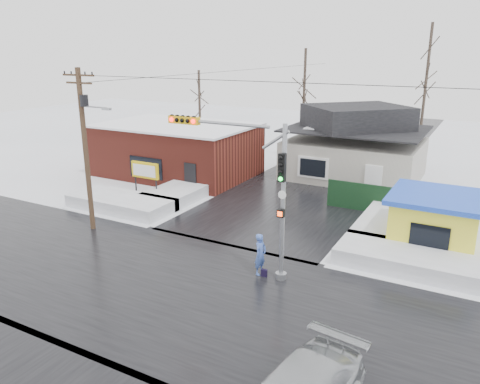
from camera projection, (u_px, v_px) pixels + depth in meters
The scene contains 19 objects.
ground at pixel (169, 287), 20.33m from camera, with size 120.00×120.00×0.00m, color white.
road_ns at pixel (169, 286), 20.33m from camera, with size 10.00×120.00×0.02m, color black.
road_ew at pixel (169, 286), 20.33m from camera, with size 120.00×10.00×0.02m, color black.
snowbank_nw at pixel (121, 203), 30.21m from camera, with size 7.00×3.00×0.80m, color white.
snowbank_ne at pixel (413, 260), 21.98m from camera, with size 7.00×3.00×0.80m, color white.
snowbank_nside_w at pixel (191, 188), 33.49m from camera, with size 3.00×8.00×0.80m, color white.
snowbank_nside_e at pixel (391, 220), 27.10m from camera, with size 3.00×8.00×0.80m, color white.
traffic_signal at pixel (250, 177), 20.38m from camera, with size 6.05×0.68×7.00m.
utility_pole at pixel (86, 141), 25.40m from camera, with size 3.15×0.44×9.00m.
brick_building at pixel (177, 149), 38.19m from camera, with size 12.20×8.20×4.12m.
marquee_sign at pixel (145, 171), 31.86m from camera, with size 2.20×0.21×2.55m.
house at pixel (355, 145), 37.13m from camera, with size 10.40×8.40×5.76m.
kiosk at pixel (435, 221), 23.96m from camera, with size 4.60×4.60×2.88m.
fence at pixel (390, 201), 28.86m from camera, with size 8.00×0.12×1.80m, color black.
tree_far_left at pixel (305, 72), 41.68m from camera, with size 3.00×3.00×10.00m.
tree_far_mid at pixel (429, 54), 38.32m from camera, with size 3.00×3.00×12.00m.
tree_far_west at pixel (199, 88), 45.03m from camera, with size 3.00×3.00×8.00m.
pedestrian at pixel (260, 255), 21.21m from camera, with size 0.71×0.46×1.94m, color #4261B9.
shopping_bag at pixel (264, 273), 21.16m from camera, with size 0.28×0.12×0.35m, color black.
Camera 1 is at (11.44, -14.54, 9.89)m, focal length 35.00 mm.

